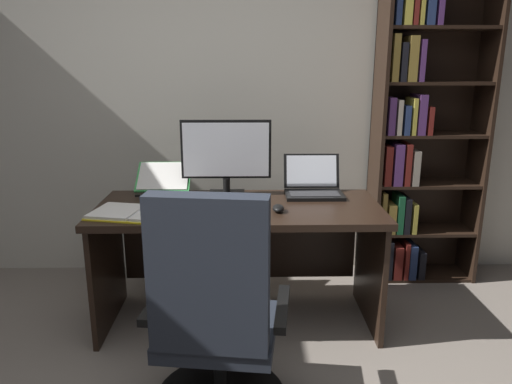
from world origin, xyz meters
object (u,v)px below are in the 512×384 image
Objects in this scene: computer_mouse at (278,208)px; open_binder at (138,213)px; desk at (239,234)px; reading_stand_with_book at (163,179)px; bookshelf at (416,140)px; office_chair at (215,328)px; monitor at (226,157)px; pen at (188,204)px; notepad at (184,205)px; laptop at (313,187)px; keyboard at (224,210)px.

open_binder is (-0.76, -0.05, -0.01)m from computer_mouse.
desk is 0.64m from open_binder.
computer_mouse is 0.31× the size of reading_stand_with_book.
bookshelf is 6.24× the size of reading_stand_with_book.
office_chair is 1.93× the size of monitor.
bookshelf is 1.68m from pen.
monitor is 0.39m from pen.
desk is 0.93m from office_chair.
reading_stand_with_book is 0.36m from pen.
monitor is 0.99× the size of open_binder.
desk is 0.39m from notepad.
laptop is (-0.77, -0.40, -0.23)m from bookshelf.
laptop is 1.09m from open_binder.
monitor is 1.62× the size of reading_stand_with_book.
office_chair is (-1.32, -1.49, -0.57)m from bookshelf.
notepad is (0.17, -0.30, -0.08)m from reading_stand_with_book.
computer_mouse is (-1.01, -0.77, -0.26)m from bookshelf.
bookshelf is at bearing 22.51° from notepad.
open_binder is at bearing -157.74° from laptop.
computer_mouse is at bearing 0.00° from keyboard.
open_binder is at bearing -142.53° from notepad.
office_chair reaches higher than laptop.
monitor reaches higher than desk.
reading_stand_with_book is 0.48m from open_binder.
office_chair reaches higher than keyboard.
desk is 1.55× the size of office_chair.
keyboard is at bearing 17.87° from open_binder.
office_chair is 1.26m from laptop.
desk is 0.55m from laptop.
laptop is 2.54× the size of pen.
keyboard reaches higher than pen.
keyboard is 2.00× the size of notepad.
computer_mouse is 0.50× the size of notepad.
desk is 2.98× the size of monitor.
reading_stand_with_book is at bearing 170.94° from monitor.
desk is 3.92× the size of keyboard.
office_chair is at bearing -90.87° from keyboard.
bookshelf reaches higher than notepad.
laptop is 0.44m from computer_mouse.
notepad is at bearing 49.19° from open_binder.
pen is (-0.30, -0.08, 0.22)m from desk.
reading_stand_with_book is (-0.48, 0.22, 0.29)m from desk.
monitor reaches higher than office_chair.
keyboard is at bearing -146.27° from laptop.
computer_mouse is at bearing -142.85° from bookshelf.
monitor reaches higher than open_binder.
monitor is at bearing 130.13° from computer_mouse.
office_chair is at bearing -44.32° from open_binder.
bookshelf is 1.97m from open_binder.
open_binder is at bearing 131.17° from office_chair.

